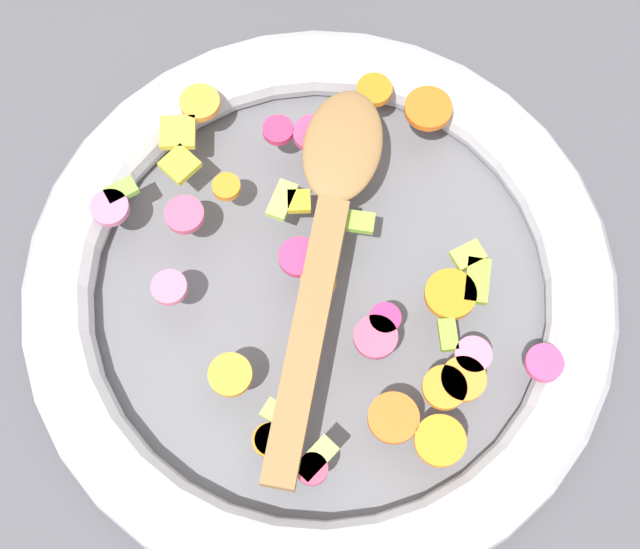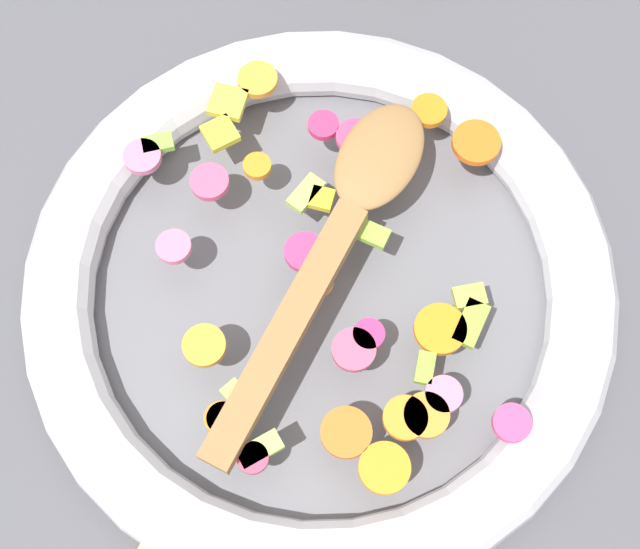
{
  "view_description": "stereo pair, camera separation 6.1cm",
  "coord_description": "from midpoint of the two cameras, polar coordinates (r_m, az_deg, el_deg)",
  "views": [
    {
      "loc": [
        -0.04,
        0.21,
        0.62
      ],
      "look_at": [
        0.0,
        0.0,
        0.05
      ],
      "focal_mm": 50.0,
      "sensor_mm": 36.0,
      "label": 1
    },
    {
      "loc": [
        -0.09,
        0.19,
        0.62
      ],
      "look_at": [
        0.0,
        0.0,
        0.05
      ],
      "focal_mm": 50.0,
      "sensor_mm": 36.0,
      "label": 2
    }
  ],
  "objects": [
    {
      "name": "skillet",
      "position": [
        0.64,
        2.72,
        -1.24
      ],
      "size": [
        0.42,
        0.42,
        0.05
      ],
      "color": "slate",
      "rests_on": "ground_plane"
    },
    {
      "name": "chopped_vegetables",
      "position": [
        0.61,
        3.65,
        -0.69
      ],
      "size": [
        0.34,
        0.31,
        0.01
      ],
      "color": "orange",
      "rests_on": "skillet"
    },
    {
      "name": "wooden_spoon",
      "position": [
        0.61,
        4.06,
        2.23
      ],
      "size": [
        0.06,
        0.29,
        0.01
      ],
      "color": "olive",
      "rests_on": "chopped_vegetables"
    },
    {
      "name": "ground_plane",
      "position": [
        0.66,
        2.63,
        -1.87
      ],
      "size": [
        4.0,
        4.0,
        0.0
      ],
      "primitive_type": "plane",
      "color": "#4C4C51"
    }
  ]
}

